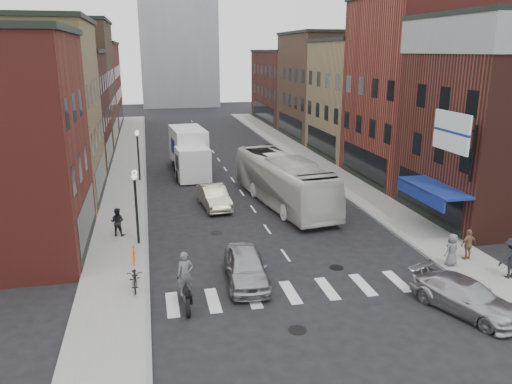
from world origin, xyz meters
The scene contains 31 objects.
ground centered at (0.00, 0.00, 0.00)m, with size 160.00×160.00×0.00m, color black.
sidewalk_left centered at (-8.50, 22.00, 0.07)m, with size 3.00×74.00×0.15m, color gray.
sidewalk_right centered at (8.50, 22.00, 0.07)m, with size 3.00×74.00×0.15m, color gray.
curb_left centered at (-7.00, 22.00, 0.00)m, with size 0.20×74.00×0.16m, color gray.
curb_right centered at (7.00, 22.00, 0.00)m, with size 0.20×74.00×0.16m, color gray.
crosswalk_stripes centered at (0.00, -3.00, 0.00)m, with size 12.00×2.20×0.01m, color silver.
bldg_left_mid_a centered at (-14.99, 14.00, 6.15)m, with size 10.30×10.20×12.30m.
bldg_left_mid_b centered at (-14.99, 24.00, 5.15)m, with size 10.30×10.20×10.30m.
bldg_left_far_a centered at (-14.99, 35.00, 6.65)m, with size 10.30×12.20×13.30m.
bldg_left_far_b centered at (-14.99, 49.00, 5.65)m, with size 10.30×16.20×11.30m.
bldg_right_corner centered at (14.99, 4.50, 6.15)m, with size 10.30×9.20×12.30m.
bldg_right_mid_a centered at (15.00, 14.00, 7.15)m, with size 10.30×10.20×14.30m.
bldg_right_mid_b centered at (14.99, 24.00, 5.65)m, with size 10.30×10.20×11.30m.
bldg_right_far_a centered at (14.99, 35.00, 6.15)m, with size 10.30×12.20×12.30m.
bldg_right_far_b centered at (14.99, 49.00, 5.15)m, with size 10.30×16.20×10.30m.
awning_blue centered at (8.93, 2.50, 2.63)m, with size 1.80×5.00×0.78m.
billboard_sign centered at (8.59, 0.50, 6.13)m, with size 1.52×3.00×3.70m.
streetlamp_near centered at (-7.40, 4.00, 2.91)m, with size 0.32×1.22×4.11m.
streetlamp_far centered at (-7.40, 18.00, 2.91)m, with size 0.32×1.22×4.11m.
bike_rack centered at (-7.60, 1.30, 0.55)m, with size 0.08×0.68×0.80m.
box_truck centered at (-3.18, 20.06, 1.84)m, with size 3.06×8.73×3.72m.
motorcycle_rider centered at (-5.44, -3.34, 1.14)m, with size 0.71×2.39×2.44m.
transit_bus centered at (2.23, 9.62, 1.67)m, with size 2.81×12.02×3.35m, color silver.
sedan_left_near centered at (-2.60, -1.62, 0.76)m, with size 1.80×4.48×1.53m, color #A3A3A7.
sedan_left_far centered at (-2.48, 9.90, 0.73)m, with size 1.55×4.43×1.46m, color beige.
curb_car centered at (5.51, -6.08, 0.66)m, with size 1.86×4.58×1.33m, color #B2B1B6.
parked_bicycle centered at (-7.50, -1.40, 0.63)m, with size 0.63×1.81×0.95m, color black.
ped_left_solo centered at (-8.54, 5.45, 0.96)m, with size 0.78×0.45×1.61m, color black.
ped_right_a centered at (9.23, -3.98, 1.10)m, with size 1.23×0.61×1.91m, color black.
ped_right_b centered at (8.62, -1.73, 0.93)m, with size 0.92×0.46×1.56m, color olive.
ped_right_c centered at (7.40, -2.20, 0.95)m, with size 0.78×0.51×1.60m, color #5C5E64.
Camera 1 is at (-6.60, -21.96, 10.17)m, focal length 35.00 mm.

